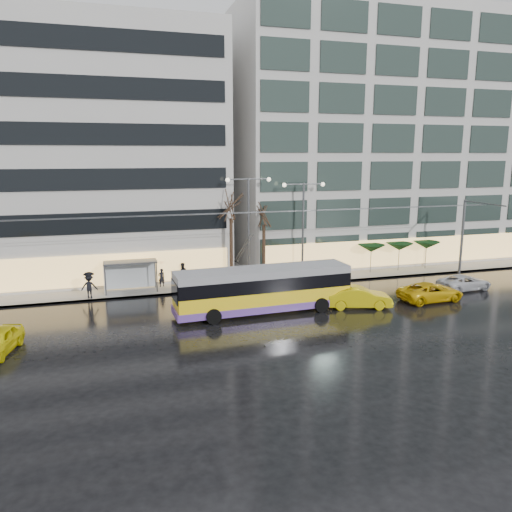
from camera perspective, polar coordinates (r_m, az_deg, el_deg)
name	(u,v)px	position (r m, az deg, el deg)	size (l,w,h in m)	color
ground	(264,325)	(33.30, 0.88, -7.91)	(140.00, 140.00, 0.00)	black
sidewalk	(240,274)	(46.73, -1.89, -2.10)	(80.00, 10.00, 0.15)	gray
kerb	(254,288)	(42.11, -0.19, -3.62)	(80.00, 0.10, 0.15)	slate
building_left	(28,154)	(49.41, -24.60, 10.59)	(34.00, 14.00, 22.00)	#B1ADA9
building_right	(380,140)	(56.62, 13.99, 12.79)	(32.00, 14.00, 25.00)	#B1ADA9
trolleybus	(263,291)	(35.46, 0.82, -4.01)	(12.73, 5.08, 5.86)	yellow
catenary	(246,241)	(39.89, -1.12, 1.67)	(42.24, 5.12, 7.00)	#595B60
bus_shelter	(126,269)	(41.68, -14.68, -1.49)	(4.20, 1.60, 2.51)	#595B60
street_lamp_near	(249,215)	(42.63, -0.85, 4.67)	(3.96, 0.36, 9.03)	#595B60
street_lamp_far	(303,217)	(44.26, 5.41, 4.52)	(3.96, 0.36, 8.53)	#595B60
tree_a	(231,203)	(42.33, -2.90, 6.10)	(3.20, 3.20, 8.40)	black
tree_b	(264,210)	(43.39, 0.92, 5.34)	(3.20, 3.20, 7.70)	black
parasol_a	(371,248)	(47.96, 13.04, 0.86)	(2.50, 2.50, 2.65)	#595B60
parasol_b	(399,247)	(49.49, 16.07, 1.03)	(2.50, 2.50, 2.65)	#595B60
parasol_c	(426,245)	(51.15, 18.91, 1.19)	(2.50, 2.50, 2.65)	#595B60
taxi_b	(358,297)	(37.52, 11.61, -4.63)	(1.67, 4.80, 1.58)	#D7C10B
taxi_c	(431,292)	(40.74, 19.33, -3.88)	(2.36, 5.13, 1.43)	#E1B00B
sedan_silver	(464,282)	(45.06, 22.72, -2.79)	(2.11, 4.58, 1.27)	silver
pedestrian_a	(161,269)	(42.54, -10.78, -1.52)	(1.17, 1.19, 2.19)	black
pedestrian_b	(182,274)	(43.12, -8.42, -2.00)	(0.97, 0.79, 1.88)	black
pedestrian_c	(89,284)	(40.61, -18.53, -3.05)	(1.28, 0.90, 2.11)	black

